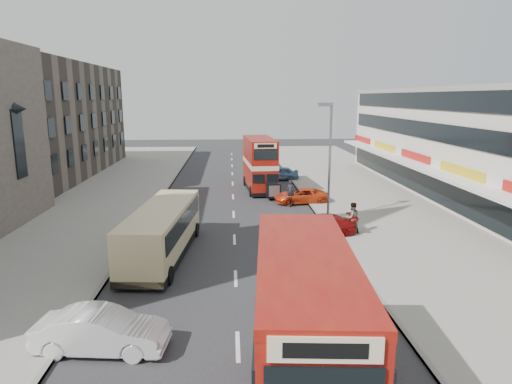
% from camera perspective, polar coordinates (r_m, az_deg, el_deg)
% --- Properties ---
extents(ground, '(160.00, 160.00, 0.00)m').
position_cam_1_polar(ground, '(14.87, -2.17, -22.93)').
color(ground, '#28282B').
rests_on(ground, ground).
extents(road_surface, '(12.00, 90.00, 0.01)m').
position_cam_1_polar(road_surface, '(33.30, -2.86, -2.84)').
color(road_surface, '#28282B').
rests_on(road_surface, ground).
extents(pavement_right, '(12.00, 90.00, 0.15)m').
position_cam_1_polar(pavement_right, '(35.44, 16.95, -2.33)').
color(pavement_right, gray).
rests_on(pavement_right, ground).
extents(pavement_left, '(12.00, 90.00, 0.15)m').
position_cam_1_polar(pavement_left, '(35.32, -22.74, -2.80)').
color(pavement_left, gray).
rests_on(pavement_left, ground).
extents(kerb_left, '(0.20, 90.00, 0.16)m').
position_cam_1_polar(kerb_left, '(33.80, -13.26, -2.80)').
color(kerb_left, gray).
rests_on(kerb_left, ground).
extents(kerb_right, '(0.20, 90.00, 0.16)m').
position_cam_1_polar(kerb_right, '(33.87, 7.53, -2.55)').
color(kerb_right, gray).
rests_on(kerb_right, ground).
extents(brick_terrace, '(14.00, 28.00, 12.00)m').
position_cam_1_polar(brick_terrace, '(54.79, -27.02, 8.06)').
color(brick_terrace, '#66594C').
rests_on(brick_terrace, ground).
extents(commercial_row, '(9.90, 46.20, 9.30)m').
position_cam_1_polar(commercial_row, '(39.86, 27.20, 5.16)').
color(commercial_row, beige).
rests_on(commercial_row, ground).
extents(street_lamp, '(1.00, 0.20, 8.12)m').
position_cam_1_polar(street_lamp, '(31.15, 9.21, 4.95)').
color(street_lamp, slate).
rests_on(street_lamp, ground).
extents(bus_main, '(2.91, 8.61, 4.66)m').
position_cam_1_polar(bus_main, '(11.94, 6.15, -18.58)').
color(bus_main, black).
rests_on(bus_main, ground).
extents(bus_second, '(2.89, 8.54, 4.67)m').
position_cam_1_polar(bus_second, '(41.44, 0.48, 3.58)').
color(bus_second, black).
rests_on(bus_second, ground).
extents(coach, '(3.31, 9.76, 2.54)m').
position_cam_1_polar(coach, '(24.75, -11.77, -4.75)').
color(coach, black).
rests_on(coach, ground).
extents(car_left_front, '(4.61, 2.02, 1.47)m').
position_cam_1_polar(car_left_front, '(16.78, -18.99, -16.31)').
color(car_left_front, silver).
rests_on(car_left_front, ground).
extents(car_right_a, '(4.68, 2.09, 1.33)m').
position_cam_1_polar(car_right_a, '(28.30, 7.92, -4.23)').
color(car_right_a, maroon).
rests_on(car_right_a, ground).
extents(car_right_b, '(4.56, 2.42, 1.22)m').
position_cam_1_polar(car_right_b, '(36.78, 5.75, -0.49)').
color(car_right_b, red).
rests_on(car_right_b, ground).
extents(car_right_c, '(4.21, 1.78, 1.42)m').
position_cam_1_polar(car_right_c, '(46.86, 2.85, 2.37)').
color(car_right_c, '#5482A9').
rests_on(car_right_c, ground).
extents(pedestrian_near, '(0.83, 0.66, 1.99)m').
position_cam_1_polar(pedestrian_near, '(28.65, 12.09, -3.19)').
color(pedestrian_near, gray).
rests_on(pedestrian_near, pavement_right).
extents(cyclist, '(0.73, 1.64, 2.05)m').
position_cam_1_polar(cyclist, '(35.86, 4.40, -0.64)').
color(cyclist, gray).
rests_on(cyclist, ground).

